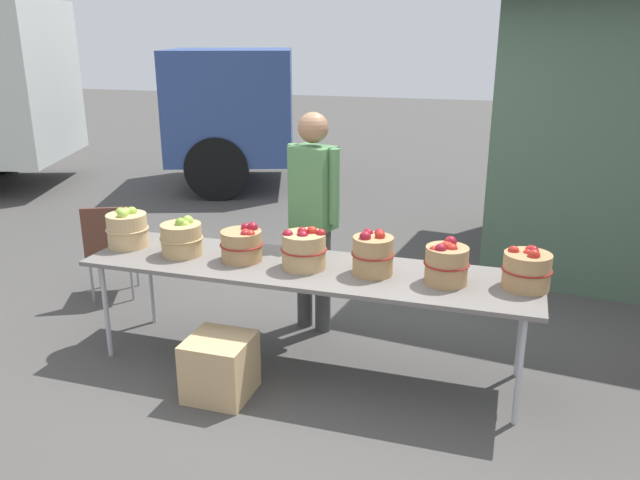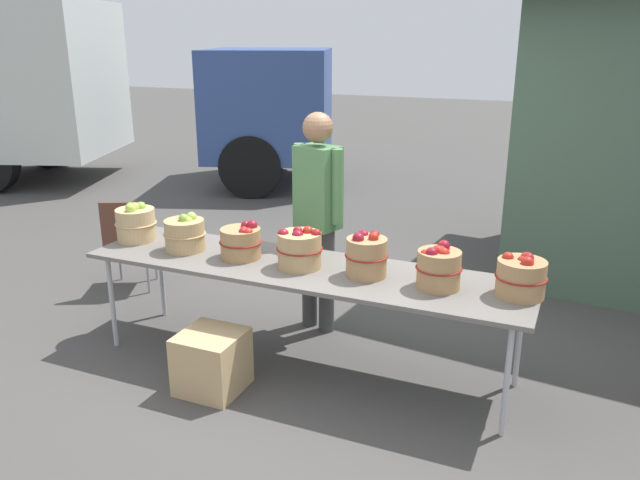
% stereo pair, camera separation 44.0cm
% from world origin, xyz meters
% --- Properties ---
extents(ground_plane, '(40.00, 40.00, 0.00)m').
position_xyz_m(ground_plane, '(0.00, 0.00, 0.00)').
color(ground_plane, '#474442').
extents(market_table, '(3.10, 0.76, 0.75)m').
position_xyz_m(market_table, '(0.00, 0.00, 0.72)').
color(market_table, slate).
rests_on(market_table, ground).
extents(apple_basket_green_0, '(0.31, 0.31, 0.30)m').
position_xyz_m(apple_basket_green_0, '(-1.42, 0.03, 0.89)').
color(apple_basket_green_0, tan).
rests_on(apple_basket_green_0, market_table).
extents(apple_basket_green_1, '(0.31, 0.31, 0.28)m').
position_xyz_m(apple_basket_green_1, '(-0.93, -0.02, 0.87)').
color(apple_basket_green_1, tan).
rests_on(apple_basket_green_1, market_table).
extents(apple_basket_red_0, '(0.30, 0.30, 0.26)m').
position_xyz_m(apple_basket_red_0, '(-0.47, -0.00, 0.87)').
color(apple_basket_red_0, '#A87F51').
rests_on(apple_basket_red_0, market_table).
extents(apple_basket_red_1, '(0.32, 0.32, 0.29)m').
position_xyz_m(apple_basket_red_1, '(-0.01, -0.02, 0.88)').
color(apple_basket_red_1, tan).
rests_on(apple_basket_red_1, market_table).
extents(apple_basket_red_2, '(0.29, 0.29, 0.30)m').
position_xyz_m(apple_basket_red_2, '(0.45, 0.01, 0.89)').
color(apple_basket_red_2, '#A87F51').
rests_on(apple_basket_red_2, market_table).
extents(apple_basket_red_3, '(0.29, 0.29, 0.30)m').
position_xyz_m(apple_basket_red_3, '(0.93, -0.01, 0.89)').
color(apple_basket_red_3, '#A87F51').
rests_on(apple_basket_red_3, market_table).
extents(apple_basket_red_4, '(0.31, 0.31, 0.27)m').
position_xyz_m(apple_basket_red_4, '(1.42, 0.06, 0.88)').
color(apple_basket_red_4, '#A87F51').
rests_on(apple_basket_red_4, market_table).
extents(vendor_adult, '(0.44, 0.31, 1.72)m').
position_xyz_m(vendor_adult, '(-0.15, 0.60, 1.01)').
color(vendor_adult, '#3F3F3F').
rests_on(vendor_adult, ground).
extents(box_truck, '(7.98, 4.59, 2.75)m').
position_xyz_m(box_truck, '(-6.32, 3.94, 1.49)').
color(box_truck, silver).
rests_on(box_truck, ground).
extents(folding_chair, '(0.53, 0.53, 0.86)m').
position_xyz_m(folding_chair, '(-2.05, 0.66, 0.51)').
color(folding_chair, brown).
rests_on(folding_chair, ground).
extents(produce_crate, '(0.40, 0.40, 0.40)m').
position_xyz_m(produce_crate, '(-0.42, -0.53, 0.20)').
color(produce_crate, tan).
rests_on(produce_crate, ground).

